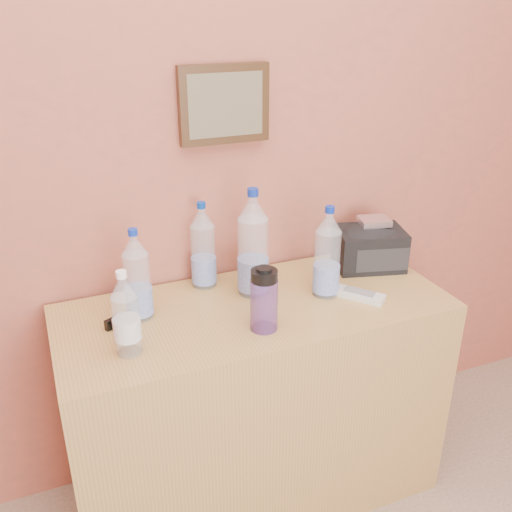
# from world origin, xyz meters

# --- Properties ---
(picture_frame) EXTENTS (0.30, 0.03, 0.25)m
(picture_frame) POSITION_xyz_m (0.09, 1.98, 1.40)
(picture_frame) COLOR #382311
(picture_frame) RESTS_ON room_shell
(dresser) EXTENTS (1.28, 0.53, 0.80)m
(dresser) POSITION_xyz_m (0.09, 1.71, 0.40)
(dresser) COLOR tan
(dresser) RESTS_ON ground
(pet_large_a) EXTENTS (0.08, 0.08, 0.30)m
(pet_large_a) POSITION_xyz_m (-0.27, 1.79, 0.93)
(pet_large_a) COLOR white
(pet_large_a) RESTS_ON dresser
(pet_large_b) EXTENTS (0.08, 0.08, 0.30)m
(pet_large_b) POSITION_xyz_m (-0.02, 1.92, 0.93)
(pet_large_b) COLOR #C9E8FA
(pet_large_b) RESTS_ON dresser
(pet_large_c) EXTENTS (0.10, 0.10, 0.37)m
(pet_large_c) POSITION_xyz_m (0.12, 1.80, 0.96)
(pet_large_c) COLOR silver
(pet_large_c) RESTS_ON dresser
(pet_large_d) EXTENTS (0.09, 0.09, 0.31)m
(pet_large_d) POSITION_xyz_m (0.34, 1.70, 0.94)
(pet_large_d) COLOR white
(pet_large_d) RESTS_ON dresser
(pet_small) EXTENTS (0.07, 0.07, 0.26)m
(pet_small) POSITION_xyz_m (-0.34, 1.61, 0.91)
(pet_small) COLOR silver
(pet_small) RESTS_ON dresser
(nalgene_bottle) EXTENTS (0.08, 0.08, 0.20)m
(nalgene_bottle) POSITION_xyz_m (0.06, 1.58, 0.90)
(nalgene_bottle) COLOR #5C3583
(nalgene_bottle) RESTS_ON dresser
(sunglasses) EXTENTS (0.13, 0.10, 0.03)m
(sunglasses) POSITION_xyz_m (-0.33, 1.77, 0.81)
(sunglasses) COLOR black
(sunglasses) RESTS_ON dresser
(ac_remote) EXTENTS (0.15, 0.17, 0.02)m
(ac_remote) POSITION_xyz_m (0.43, 1.63, 0.81)
(ac_remote) COLOR white
(ac_remote) RESTS_ON dresser
(toiletry_bag) EXTENTS (0.28, 0.23, 0.16)m
(toiletry_bag) POSITION_xyz_m (0.59, 1.83, 0.88)
(toiletry_bag) COLOR black
(toiletry_bag) RESTS_ON dresser
(foil_packet) EXTENTS (0.12, 0.11, 0.02)m
(foil_packet) POSITION_xyz_m (0.60, 1.83, 0.97)
(foil_packet) COLOR silver
(foil_packet) RESTS_ON toiletry_bag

